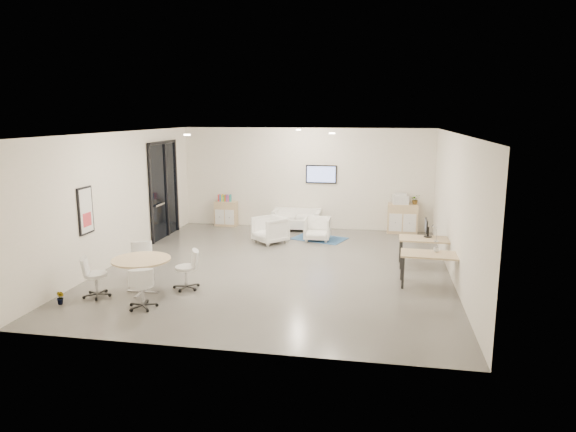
# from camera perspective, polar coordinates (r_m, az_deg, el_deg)

# --- Properties ---
(room_shell) EXTENTS (9.60, 10.60, 4.80)m
(room_shell) POSITION_cam_1_polar(r_m,az_deg,el_deg) (12.05, -1.12, 1.60)
(room_shell) COLOR #5D5955
(room_shell) RESTS_ON ground
(glass_door) EXTENTS (0.09, 1.90, 2.85)m
(glass_door) POSITION_cam_1_polar(r_m,az_deg,el_deg) (15.64, -13.62, 3.15)
(glass_door) COLOR black
(glass_door) RESTS_ON room_shell
(artwork) EXTENTS (0.05, 0.54, 1.04)m
(artwork) POSITION_cam_1_polar(r_m,az_deg,el_deg) (12.05, -21.57, 0.54)
(artwork) COLOR black
(artwork) RESTS_ON room_shell
(wall_tv) EXTENTS (0.98, 0.06, 0.58)m
(wall_tv) POSITION_cam_1_polar(r_m,az_deg,el_deg) (16.32, 3.71, 4.65)
(wall_tv) COLOR black
(wall_tv) RESTS_ON room_shell
(ceiling_spots) EXTENTS (3.14, 4.14, 0.03)m
(ceiling_spots) POSITION_cam_1_polar(r_m,az_deg,el_deg) (12.74, -1.29, 9.27)
(ceiling_spots) COLOR #FFEAC6
(ceiling_spots) RESTS_ON room_shell
(sideboard_left) EXTENTS (0.72, 0.38, 0.81)m
(sideboard_left) POSITION_cam_1_polar(r_m,az_deg,el_deg) (16.99, -6.89, 0.26)
(sideboard_left) COLOR tan
(sideboard_left) RESTS_ON room_shell
(sideboard_right) EXTENTS (0.91, 0.44, 0.91)m
(sideboard_right) POSITION_cam_1_polar(r_m,az_deg,el_deg) (16.22, 12.59, -0.27)
(sideboard_right) COLOR tan
(sideboard_right) RESTS_ON room_shell
(books) EXTENTS (0.42, 0.14, 0.22)m
(books) POSITION_cam_1_polar(r_m,az_deg,el_deg) (16.92, -7.05, 1.99)
(books) COLOR red
(books) RESTS_ON sideboard_left
(printer) EXTENTS (0.51, 0.44, 0.33)m
(printer) POSITION_cam_1_polar(r_m,az_deg,el_deg) (16.12, 12.39, 1.87)
(printer) COLOR white
(printer) RESTS_ON sideboard_right
(loveseat) EXTENTS (1.51, 0.77, 0.56)m
(loveseat) POSITION_cam_1_polar(r_m,az_deg,el_deg) (16.31, 0.98, -0.47)
(loveseat) COLOR white
(loveseat) RESTS_ON room_shell
(blue_rug) EXTENTS (1.73, 1.43, 0.01)m
(blue_rug) POSITION_cam_1_polar(r_m,az_deg,el_deg) (15.22, 3.51, -2.51)
(blue_rug) COLOR #2A5080
(blue_rug) RESTS_ON room_shell
(armchair_left) EXTENTS (1.10, 1.10, 0.83)m
(armchair_left) POSITION_cam_1_polar(r_m,az_deg,el_deg) (14.65, -2.01, -1.40)
(armchair_left) COLOR white
(armchair_left) RESTS_ON room_shell
(armchair_right) EXTENTS (0.74, 0.70, 0.75)m
(armchair_right) POSITION_cam_1_polar(r_m,az_deg,el_deg) (14.95, 3.27, -1.31)
(armchair_right) COLOR white
(armchair_right) RESTS_ON room_shell
(desk_rear) EXTENTS (1.37, 0.70, 0.71)m
(desk_rear) POSITION_cam_1_polar(r_m,az_deg,el_deg) (12.72, 15.31, -2.73)
(desk_rear) COLOR tan
(desk_rear) RESTS_ON room_shell
(desk_front) EXTENTS (1.40, 0.75, 0.71)m
(desk_front) POSITION_cam_1_polar(r_m,az_deg,el_deg) (11.35, 15.86, -4.41)
(desk_front) COLOR tan
(desk_front) RESTS_ON room_shell
(monitor) EXTENTS (0.20, 0.50, 0.44)m
(monitor) POSITION_cam_1_polar(r_m,az_deg,el_deg) (12.79, 15.15, -1.22)
(monitor) COLOR black
(monitor) RESTS_ON desk_rear
(round_table) EXTENTS (1.19, 1.19, 0.72)m
(round_table) POSITION_cam_1_polar(r_m,az_deg,el_deg) (10.94, -15.98, -5.01)
(round_table) COLOR tan
(round_table) RESTS_ON room_shell
(meeting_chairs) EXTENTS (2.38, 2.38, 0.82)m
(meeting_chairs) POSITION_cam_1_polar(r_m,az_deg,el_deg) (11.01, -15.92, -6.15)
(meeting_chairs) COLOR white
(meeting_chairs) RESTS_ON room_shell
(plant_cabinet) EXTENTS (0.33, 0.35, 0.23)m
(plant_cabinet) POSITION_cam_1_polar(r_m,az_deg,el_deg) (16.12, 13.96, 1.67)
(plant_cabinet) COLOR #3F7F3F
(plant_cabinet) RESTS_ON sideboard_right
(plant_floor) EXTENTS (0.22, 0.31, 0.12)m
(plant_floor) POSITION_cam_1_polar(r_m,az_deg,el_deg) (10.97, -23.92, -8.67)
(plant_floor) COLOR #3F7F3F
(plant_floor) RESTS_ON room_shell
(cup) EXTENTS (0.13, 0.11, 0.12)m
(cup) POSITION_cam_1_polar(r_m,az_deg,el_deg) (11.47, 16.17, -3.57)
(cup) COLOR white
(cup) RESTS_ON desk_front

